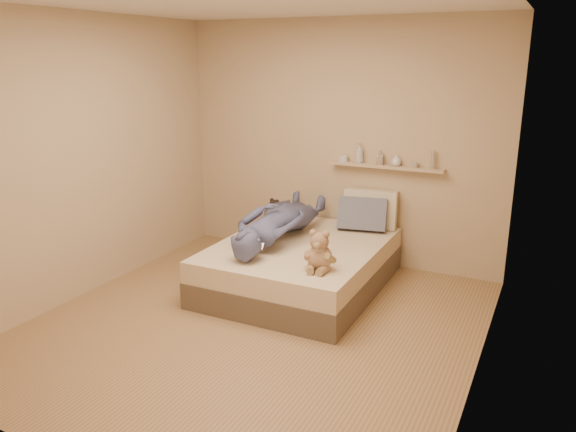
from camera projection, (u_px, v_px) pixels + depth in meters
The scene contains 10 objects.
room at pixel (252, 175), 4.41m from camera, with size 3.80×3.80×3.80m.
bed at pixel (301, 265), 5.51m from camera, with size 1.50×1.90×0.45m.
game_console at pixel (255, 246), 4.96m from camera, with size 0.16×0.09×0.05m.
teddy_bear at pixel (319, 254), 4.73m from camera, with size 0.29×0.29×0.36m.
dark_plush at pixel (275, 214), 6.02m from camera, with size 0.19×0.19×0.29m.
pillow_cream at pixel (370, 209), 5.93m from camera, with size 0.55×0.16×0.40m, color beige.
pillow_grey at pixel (362, 214), 5.83m from camera, with size 0.50×0.14×0.34m, color slate.
person at pixel (277, 220), 5.53m from camera, with size 0.59×1.62×0.39m, color #4C5178.
wall_shelf at pixel (386, 167), 5.82m from camera, with size 1.20×0.12×0.03m, color tan.
shelf_bottles at pixel (378, 157), 5.84m from camera, with size 1.01×0.10×0.21m.
Camera 1 is at (2.17, -3.76, 2.20)m, focal length 35.00 mm.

